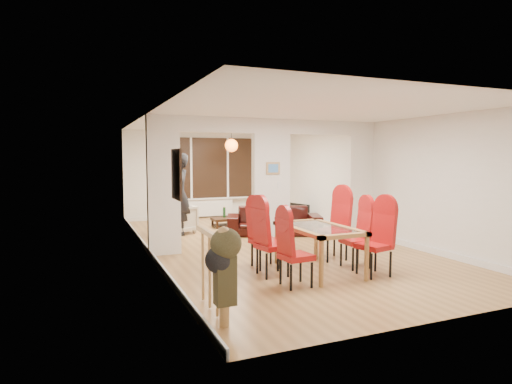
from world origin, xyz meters
TOP-DOWN VIEW (x-y plane):
  - floor at (0.00, 0.00)m, footprint 5.00×9.00m
  - room_walls at (0.00, 0.00)m, footprint 5.00×9.00m
  - divider_wall at (0.00, 0.00)m, footprint 5.00×0.18m
  - bay_window_blinds at (0.00, 4.44)m, footprint 3.00×0.08m
  - radiator at (0.00, 4.40)m, footprint 1.40×0.08m
  - pendant_light at (0.30, 3.30)m, footprint 0.36×0.36m
  - stair_newel at (-2.25, -3.20)m, footprint 0.40×1.20m
  - wall_poster at (-2.47, -2.40)m, footprint 0.04×0.52m
  - pillar_photo at (0.00, -0.10)m, footprint 0.30×0.03m
  - dining_table at (-0.16, -2.17)m, footprint 0.87×1.55m
  - dining_chair_la at (-0.86, -2.72)m, footprint 0.44×0.44m
  - dining_chair_lb at (-0.93, -2.09)m, footprint 0.51×0.51m
  - dining_chair_lc at (-0.84, -1.62)m, footprint 0.51×0.51m
  - dining_chair_ra at (0.51, -2.70)m, footprint 0.52×0.52m
  - dining_chair_rb at (0.54, -2.19)m, footprint 0.45×0.45m
  - dining_chair_rc at (0.48, -1.54)m, footprint 0.56×0.56m
  - sofa at (0.60, 1.14)m, footprint 2.37×1.57m
  - armchair at (-1.52, 2.09)m, footprint 0.98×0.99m
  - person at (-1.48, 1.90)m, footprint 0.74×0.52m
  - television at (2.00, 2.66)m, footprint 0.89×0.33m
  - coffee_table at (0.04, 2.56)m, footprint 1.08×0.62m
  - bottle at (-0.13, 2.67)m, footprint 0.07×0.07m
  - bowl at (0.24, 2.65)m, footprint 0.23×0.23m
  - shoes at (-0.17, -0.32)m, footprint 0.26×0.28m

SIDE VIEW (x-z plane):
  - floor at x=0.00m, z-range -0.01..0.01m
  - shoes at x=-0.17m, z-range 0.00..0.11m
  - coffee_table at x=0.04m, z-range 0.00..0.24m
  - television at x=2.00m, z-range 0.00..0.51m
  - bowl at x=0.24m, z-range 0.24..0.29m
  - radiator at x=0.00m, z-range 0.05..0.55m
  - sofa at x=0.60m, z-range 0.00..0.64m
  - armchair at x=-1.52m, z-range 0.00..0.68m
  - dining_table at x=-0.16m, z-range 0.00..0.73m
  - bottle at x=-0.13m, z-range 0.24..0.52m
  - dining_chair_la at x=-0.86m, z-range 0.00..1.02m
  - dining_chair_rb at x=0.54m, z-range 0.00..1.05m
  - dining_chair_lc at x=-0.84m, z-range 0.00..1.06m
  - dining_chair_ra at x=0.51m, z-range 0.00..1.09m
  - dining_chair_lb at x=-0.93m, z-range 0.00..1.10m
  - stair_newel at x=-2.25m, z-range 0.00..1.10m
  - dining_chair_rc at x=0.48m, z-range 0.00..1.16m
  - person at x=-1.48m, z-range 0.00..1.92m
  - room_walls at x=0.00m, z-range 0.00..2.60m
  - divider_wall at x=0.00m, z-range 0.00..2.60m
  - bay_window_blinds at x=0.00m, z-range 0.60..2.40m
  - wall_poster at x=-2.47m, z-range 1.27..1.94m
  - pillar_photo at x=0.00m, z-range 1.48..1.73m
  - pendant_light at x=0.30m, z-range 1.97..2.33m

